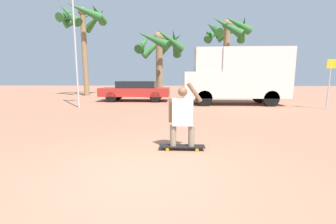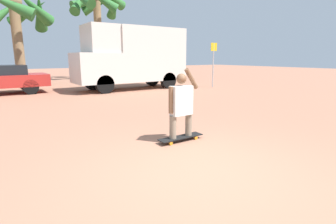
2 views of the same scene
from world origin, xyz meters
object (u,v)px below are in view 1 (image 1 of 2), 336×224
(person_skateboarder, at_px, (182,114))
(parked_car_red, at_px, (136,90))
(camper_van, at_px, (237,75))
(palm_tree_near_van, at_px, (226,33))
(skateboard, at_px, (182,146))
(palm_tree_center_background, at_px, (161,46))
(palm_tree_far_left, at_px, (83,21))
(flagpole, at_px, (75,21))
(street_sign, at_px, (330,78))

(person_skateboarder, relative_size, parked_car_red, 0.31)
(camper_van, bearing_deg, palm_tree_near_van, 84.05)
(camper_van, height_order, palm_tree_near_van, palm_tree_near_van)
(skateboard, distance_m, parked_car_red, 10.70)
(person_skateboarder, bearing_deg, skateboard, -0.00)
(camper_van, relative_size, palm_tree_near_van, 0.87)
(palm_tree_center_background, bearing_deg, palm_tree_near_van, 29.13)
(palm_tree_near_van, xyz_separation_m, palm_tree_far_left, (-12.23, -1.39, 0.85))
(person_skateboarder, bearing_deg, camper_van, 68.83)
(parked_car_red, bearing_deg, palm_tree_center_background, 59.66)
(camper_van, height_order, palm_tree_far_left, palm_tree_far_left)
(parked_car_red, distance_m, palm_tree_far_left, 8.69)
(palm_tree_near_van, bearing_deg, flagpole, -135.70)
(skateboard, bearing_deg, street_sign, 42.44)
(skateboard, height_order, camper_van, camper_van)
(palm_tree_center_background, bearing_deg, parked_car_red, -120.34)
(skateboard, height_order, person_skateboarder, person_skateboarder)
(palm_tree_near_van, bearing_deg, street_sign, -70.14)
(skateboard, xyz_separation_m, palm_tree_near_van, (4.11, 15.93, 5.33))
(parked_car_red, distance_m, street_sign, 10.98)
(palm_tree_near_van, height_order, flagpole, flagpole)
(flagpole, bearing_deg, palm_tree_near_van, 44.30)
(person_skateboarder, xyz_separation_m, parked_car_red, (-2.96, 10.26, -0.07))
(camper_van, bearing_deg, palm_tree_far_left, 152.82)
(parked_car_red, relative_size, palm_tree_far_left, 0.60)
(skateboard, distance_m, camper_van, 9.43)
(person_skateboarder, xyz_separation_m, palm_tree_near_van, (4.11, 15.93, 4.60))
(palm_tree_center_background, distance_m, street_sign, 11.00)
(palm_tree_center_background, distance_m, palm_tree_far_left, 7.25)
(camper_van, distance_m, palm_tree_far_left, 13.67)
(skateboard, relative_size, palm_tree_center_background, 0.19)
(person_skateboarder, distance_m, palm_tree_center_background, 13.30)
(skateboard, height_order, palm_tree_near_van, palm_tree_near_van)
(parked_car_red, bearing_deg, palm_tree_near_van, 38.74)
(palm_tree_center_background, relative_size, street_sign, 2.10)
(skateboard, relative_size, person_skateboarder, 0.72)
(palm_tree_near_van, relative_size, palm_tree_center_background, 1.31)
(camper_van, bearing_deg, street_sign, -24.76)
(parked_car_red, bearing_deg, skateboard, -73.89)
(person_skateboarder, xyz_separation_m, palm_tree_far_left, (-8.12, 14.55, 5.46))
(person_skateboarder, relative_size, palm_tree_far_left, 0.18)
(street_sign, bearing_deg, person_skateboarder, -137.57)
(skateboard, xyz_separation_m, person_skateboarder, (-0.00, 0.00, 0.73))
(person_skateboarder, relative_size, palm_tree_center_background, 0.27)
(skateboard, height_order, flagpole, flagpole)
(person_skateboarder, height_order, street_sign, street_sign)
(camper_van, bearing_deg, parked_car_red, 165.72)
(palm_tree_center_background, relative_size, palm_tree_far_left, 0.68)
(skateboard, bearing_deg, palm_tree_near_van, 75.54)
(person_skateboarder, distance_m, parked_car_red, 10.68)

